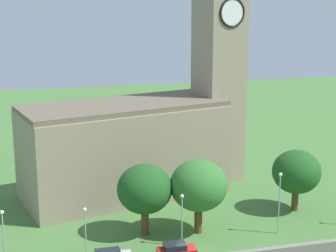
# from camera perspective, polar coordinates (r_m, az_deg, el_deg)

# --- Properties ---
(ground_plane) EXTENTS (200.00, 200.00, 0.00)m
(ground_plane) POSITION_cam_1_polar(r_m,az_deg,el_deg) (76.04, -1.13, -8.29)
(ground_plane) COLOR #477538
(church) EXTENTS (34.68, 18.27, 35.82)m
(church) POSITION_cam_1_polar(r_m,az_deg,el_deg) (79.51, -2.14, -0.22)
(church) COLOR gray
(church) RESTS_ON ground
(car_red) EXTENTS (4.29, 2.26, 1.75)m
(car_red) POSITION_cam_1_polar(r_m,az_deg,el_deg) (61.97, 0.84, -12.72)
(car_red) COLOR red
(car_red) RESTS_ON ground
(streetlamp_west_end) EXTENTS (0.44, 0.44, 6.31)m
(streetlamp_west_end) POSITION_cam_1_polar(r_m,az_deg,el_deg) (61.46, -16.63, -10.07)
(streetlamp_west_end) COLOR #9EA0A5
(streetlamp_west_end) RESTS_ON ground
(streetlamp_west_mid) EXTENTS (0.44, 0.44, 5.99)m
(streetlamp_west_mid) POSITION_cam_1_polar(r_m,az_deg,el_deg) (61.09, -8.52, -9.97)
(streetlamp_west_mid) COLOR #9EA0A5
(streetlamp_west_mid) RESTS_ON ground
(streetlamp_central) EXTENTS (0.44, 0.44, 6.26)m
(streetlamp_central) POSITION_cam_1_polar(r_m,az_deg,el_deg) (63.42, 1.44, -8.75)
(streetlamp_central) COLOR #9EA0A5
(streetlamp_central) RESTS_ON ground
(streetlamp_east_mid) EXTENTS (0.44, 0.44, 7.69)m
(streetlamp_east_mid) POSITION_cam_1_polar(r_m,az_deg,el_deg) (67.50, 11.42, -6.86)
(streetlamp_east_mid) COLOR #9EA0A5
(streetlamp_east_mid) RESTS_ON ground
(tree_by_tower) EXTENTS (6.41, 6.41, 8.28)m
(tree_by_tower) POSITION_cam_1_polar(r_m,az_deg,el_deg) (74.94, 13.10, -4.64)
(tree_by_tower) COLOR brown
(tree_by_tower) RESTS_ON ground
(tree_churchyard) EXTENTS (6.89, 6.89, 9.14)m
(tree_churchyard) POSITION_cam_1_polar(r_m,az_deg,el_deg) (66.24, 3.18, -6.15)
(tree_churchyard) COLOR brown
(tree_churchyard) RESTS_ON ground
(tree_riverside_east) EXTENTS (6.56, 6.56, 8.72)m
(tree_riverside_east) POSITION_cam_1_polar(r_m,az_deg,el_deg) (65.79, -2.42, -6.53)
(tree_riverside_east) COLOR brown
(tree_riverside_east) RESTS_ON ground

